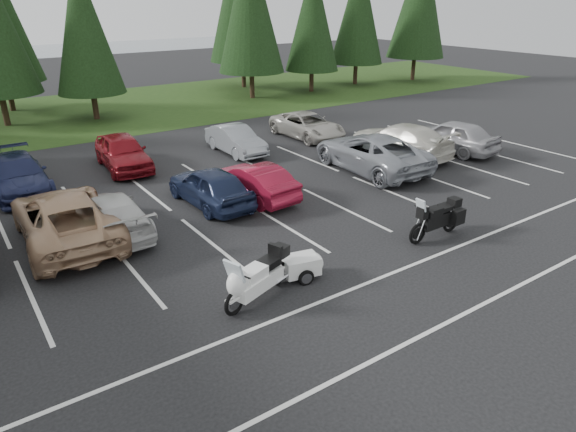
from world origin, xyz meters
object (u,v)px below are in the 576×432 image
at_px(car_near_3, 111,214).
at_px(car_near_7, 400,140).
at_px(touring_motorcycle, 257,273).
at_px(car_near_5, 254,181).
at_px(car_near_6, 371,152).
at_px(car_far_2, 123,152).
at_px(car_near_2, 65,217).
at_px(cargo_trailer, 301,267).
at_px(car_far_4, 307,126).
at_px(adventure_motorcycle, 436,216).
at_px(car_near_8, 452,136).
at_px(car_far_3, 236,140).
at_px(car_far_1, 18,175).
at_px(car_near_4, 210,186).

xyz_separation_m(car_near_3, car_near_7, (14.48, 0.84, 0.12)).
bearing_deg(touring_motorcycle, car_near_5, 40.23).
relative_size(car_near_5, car_near_6, 0.70).
bearing_deg(car_near_5, car_far_2, -70.88).
bearing_deg(car_near_2, cargo_trailer, 129.85).
height_order(car_far_2, touring_motorcycle, car_far_2).
relative_size(car_near_7, car_far_4, 1.12).
relative_size(car_near_6, adventure_motorcycle, 2.34).
xyz_separation_m(car_near_8, car_far_2, (-14.58, 6.73, -0.03)).
distance_m(car_near_6, car_far_3, 6.94).
bearing_deg(car_near_5, car_near_3, -4.74).
relative_size(car_near_8, touring_motorcycle, 1.73).
height_order(car_far_1, car_far_2, car_far_2).
bearing_deg(touring_motorcycle, car_near_2, 97.36).
xyz_separation_m(car_near_2, touring_motorcycle, (3.21, -6.47, -0.06)).
relative_size(car_near_2, car_near_5, 1.42).
bearing_deg(car_far_2, car_near_8, -20.72).
distance_m(car_near_4, car_near_7, 10.62).
relative_size(car_near_3, touring_motorcycle, 1.69).
xyz_separation_m(car_near_3, adventure_motorcycle, (8.56, -6.42, 0.10)).
height_order(car_near_5, adventure_motorcycle, adventure_motorcycle).
relative_size(car_near_4, car_near_8, 0.92).
distance_m(car_near_7, car_far_3, 8.14).
distance_m(car_far_4, adventure_motorcycle, 13.40).
bearing_deg(car_far_4, car_far_3, -176.71).
height_order(car_far_1, touring_motorcycle, touring_motorcycle).
distance_m(car_near_2, car_far_2, 7.55).
relative_size(car_near_4, car_near_6, 0.73).
xyz_separation_m(car_near_6, adventure_motorcycle, (-3.21, -6.43, -0.05)).
bearing_deg(car_near_5, car_near_7, -179.86).
bearing_deg(car_near_8, car_near_6, -7.21).
relative_size(car_near_6, car_far_1, 1.19).
bearing_deg(car_near_3, car_far_3, -143.23).
xyz_separation_m(car_near_2, car_near_4, (5.23, 0.15, -0.08)).
bearing_deg(car_near_7, car_near_4, -2.62).
distance_m(car_near_6, adventure_motorcycle, 7.19).
bearing_deg(adventure_motorcycle, car_near_6, 63.70).
height_order(car_near_8, car_far_3, car_near_8).
bearing_deg(car_far_3, car_near_3, -144.11).
bearing_deg(car_near_3, car_near_4, -173.82).
relative_size(car_near_4, touring_motorcycle, 1.58).
bearing_deg(car_far_3, car_near_7, -38.57).
height_order(car_near_5, car_near_6, car_near_6).
bearing_deg(touring_motorcycle, car_far_1, 87.71).
relative_size(car_near_4, car_far_2, 0.95).
bearing_deg(car_near_3, cargo_trailer, 120.15).
distance_m(car_near_6, car_near_8, 5.43).
bearing_deg(car_near_7, car_near_2, -2.90).
relative_size(car_near_4, adventure_motorcycle, 1.70).
distance_m(car_near_3, car_far_1, 6.30).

